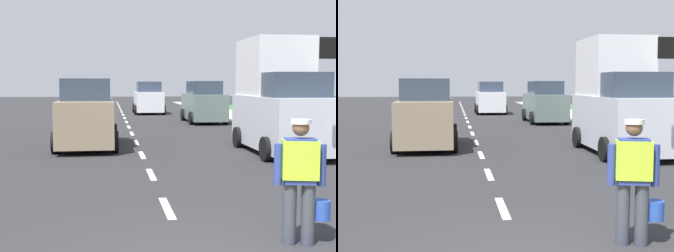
# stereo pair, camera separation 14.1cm
# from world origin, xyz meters

# --- Properties ---
(ground_plane) EXTENTS (96.00, 96.00, 0.00)m
(ground_plane) POSITION_xyz_m (0.00, 21.00, 0.00)
(ground_plane) COLOR #28282B
(lane_center_line) EXTENTS (0.14, 46.40, 0.01)m
(lane_center_line) POSITION_xyz_m (0.00, 25.20, 0.00)
(lane_center_line) COLOR silver
(lane_center_line) RESTS_ON ground
(road_worker) EXTENTS (0.77, 0.38, 1.67)m
(road_worker) POSITION_xyz_m (1.54, 0.69, 0.93)
(road_worker) COLOR #383D4C
(road_worker) RESTS_ON ground
(delivery_truck) EXTENTS (2.16, 4.60, 3.54)m
(delivery_truck) POSITION_xyz_m (4.28, 8.83, 1.61)
(delivery_truck) COLOR silver
(delivery_truck) RESTS_ON ground
(car_parked_far) EXTENTS (2.02, 4.29, 2.24)m
(car_parked_far) POSITION_xyz_m (4.14, 19.97, 1.04)
(car_parked_far) COLOR slate
(car_parked_far) RESTS_ON ground
(car_oncoming_lead) EXTENTS (2.01, 4.05, 2.28)m
(car_oncoming_lead) POSITION_xyz_m (-1.69, 10.60, 1.06)
(car_oncoming_lead) COLOR gray
(car_oncoming_lead) RESTS_ON ground
(car_outgoing_far) EXTENTS (2.08, 3.84, 2.22)m
(car_outgoing_far) POSITION_xyz_m (1.80, 27.66, 1.03)
(car_outgoing_far) COLOR silver
(car_outgoing_far) RESTS_ON ground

